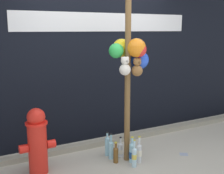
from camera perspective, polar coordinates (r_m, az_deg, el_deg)
name	(u,v)px	position (r m, az deg, el deg)	size (l,w,h in m)	color
ground_plane	(141,170)	(3.95, 5.83, -16.09)	(14.00, 14.00, 0.00)	#ADA899
building_wall	(96,22)	(4.74, -3.27, 12.85)	(10.00, 0.21, 3.88)	black
curb_strip	(107,141)	(4.72, -0.95, -10.74)	(8.00, 0.12, 0.08)	gray
memorial_post	(130,46)	(3.84, 3.67, 8.16)	(0.56, 0.48, 2.73)	brown
fire_hydrant	(37,141)	(3.81, -14.62, -10.30)	(0.46, 0.28, 0.86)	red
bottle_0	(116,154)	(4.08, 0.75, -13.16)	(0.07, 0.07, 0.30)	brown
bottle_1	(132,152)	(4.09, 3.99, -12.80)	(0.08, 0.08, 0.37)	#93CCE0
bottle_2	(139,152)	(4.09, 5.38, -12.79)	(0.07, 0.07, 0.38)	silver
bottle_3	(120,150)	(4.26, 1.70, -12.31)	(0.07, 0.07, 0.30)	silver
bottle_4	(111,149)	(4.18, -0.18, -12.18)	(0.07, 0.07, 0.38)	#93CCE0
bottle_5	(107,145)	(4.28, -0.94, -11.52)	(0.07, 0.07, 0.36)	#93CCE0
bottle_6	(134,156)	(3.96, 4.44, -13.56)	(0.07, 0.07, 0.39)	#B2DBEA
litter_1	(181,127)	(5.64, 13.50, -7.73)	(0.14, 0.07, 0.01)	#8C99B2
litter_2	(184,154)	(4.49, 14.07, -12.82)	(0.12, 0.10, 0.01)	#8C99B2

